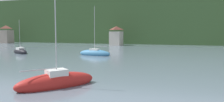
# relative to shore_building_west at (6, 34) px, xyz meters

# --- Properties ---
(wooded_hillside) EXTENTS (352.00, 60.42, 42.11)m
(wooded_hillside) POSITION_rel_shore_building_west_xyz_m (60.55, 41.55, 3.55)
(wooded_hillside) COLOR #38562D
(wooded_hillside) RESTS_ON ground_plane
(shore_building_west) EXTENTS (4.04, 3.55, 6.23)m
(shore_building_west) POSITION_rel_shore_building_west_xyz_m (0.00, 0.00, 0.00)
(shore_building_west) COLOR gray
(shore_building_west) RESTS_ON ground_plane
(shore_building_westcentral) EXTENTS (3.32, 4.68, 5.65)m
(shore_building_westcentral) POSITION_rel_shore_building_west_xyz_m (40.47, 0.54, -0.28)
(shore_building_westcentral) COLOR beige
(shore_building_westcentral) RESTS_ON ground_plane
(sailboat_mid_3) EXTENTS (4.93, 5.88, 6.81)m
(sailboat_mid_3) POSITION_rel_shore_building_west_xyz_m (50.87, -49.17, -2.64)
(sailboat_mid_3) COLOR red
(sailboat_mid_3) RESTS_ON ground_plane
(sailboat_far_4) EXTENTS (5.96, 2.52, 8.72)m
(sailboat_far_4) POSITION_rel_shore_building_west_xyz_m (45.23, -28.06, -2.67)
(sailboat_far_4) COLOR teal
(sailboat_far_4) RESTS_ON ground_plane
(sailboat_far_5) EXTENTS (5.06, 3.67, 6.63)m
(sailboat_far_5) POSITION_rel_shore_building_west_xyz_m (30.56, -29.11, -2.69)
(sailboat_far_5) COLOR black
(sailboat_far_5) RESTS_ON ground_plane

